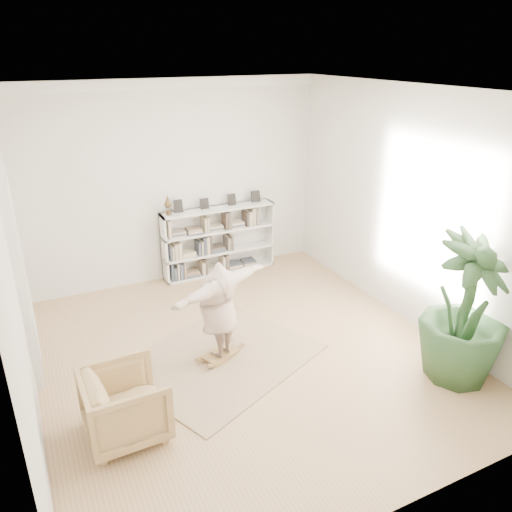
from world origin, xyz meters
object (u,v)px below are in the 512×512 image
at_px(rocker_board, 220,354).
at_px(person, 219,307).
at_px(houseplant, 466,310).
at_px(bookshelf, 219,241).
at_px(armchair, 125,404).

relative_size(rocker_board, person, 0.33).
bearing_deg(houseplant, bookshelf, 109.08).
xyz_separation_m(armchair, houseplant, (4.17, -0.82, 0.59)).
xyz_separation_m(armchair, rocker_board, (1.50, 0.91, -0.34)).
xyz_separation_m(bookshelf, rocker_board, (-1.11, -2.76, -0.57)).
bearing_deg(person, rocker_board, -113.66).
distance_m(bookshelf, houseplant, 4.77).
bearing_deg(bookshelf, houseplant, -70.92).
bearing_deg(houseplant, person, 146.97).
height_order(armchair, rocker_board, armchair).
xyz_separation_m(bookshelf, houseplant, (1.56, -4.50, 0.36)).
bearing_deg(rocker_board, houseplant, -56.69).
height_order(person, houseplant, houseplant).
height_order(rocker_board, person, person).
bearing_deg(person, bookshelf, -135.63).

